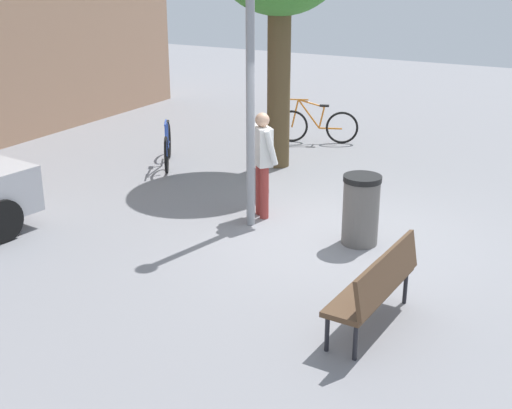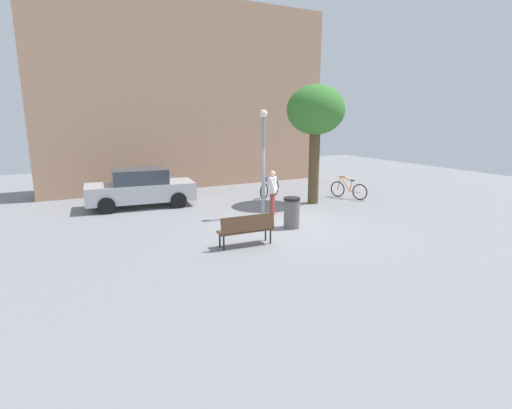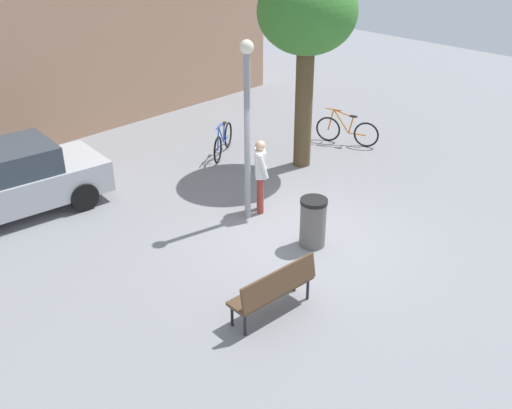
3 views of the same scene
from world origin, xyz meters
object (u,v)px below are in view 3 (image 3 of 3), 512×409
(bicycle_orange, at_px, (347,131))
(parked_car_silver, at_px, (6,182))
(plaza_tree, at_px, (307,17))
(bicycle_blue, at_px, (223,141))
(lamppost, at_px, (247,117))
(park_bench, at_px, (275,287))
(person_by_lamppost, at_px, (260,171))
(trash_bin, at_px, (313,222))

(bicycle_orange, relative_size, parked_car_silver, 0.39)
(plaza_tree, distance_m, bicycle_blue, 3.99)
(lamppost, height_order, bicycle_blue, lamppost)
(lamppost, xyz_separation_m, park_bench, (-2.07, -2.72, -1.76))
(plaza_tree, relative_size, bicycle_orange, 2.84)
(person_by_lamppost, distance_m, park_bench, 3.71)
(bicycle_orange, xyz_separation_m, trash_bin, (-4.87, -2.82, 0.13))
(plaza_tree, height_order, parked_car_silver, plaza_tree)
(lamppost, xyz_separation_m, bicycle_blue, (2.00, 2.97, -1.92))
(lamppost, relative_size, bicycle_blue, 2.48)
(person_by_lamppost, bearing_deg, lamppost, -178.24)
(lamppost, distance_m, parked_car_silver, 5.42)
(bicycle_orange, xyz_separation_m, parked_car_silver, (-8.51, 2.71, 0.39))
(plaza_tree, height_order, bicycle_orange, plaza_tree)
(bicycle_blue, relative_size, trash_bin, 1.52)
(plaza_tree, xyz_separation_m, bicycle_blue, (-1.00, 1.92, -3.35))
(parked_car_silver, bearing_deg, person_by_lamppost, -43.80)
(bicycle_blue, relative_size, parked_car_silver, 0.35)
(lamppost, relative_size, person_by_lamppost, 2.29)
(park_bench, distance_m, parked_car_silver, 6.69)
(trash_bin, bearing_deg, bicycle_blue, 67.97)
(lamppost, xyz_separation_m, parked_car_silver, (-3.55, 3.80, -1.53))
(person_by_lamppost, height_order, plaza_tree, plaza_tree)
(lamppost, relative_size, plaza_tree, 0.79)
(person_by_lamppost, bearing_deg, park_bench, -132.10)
(lamppost, relative_size, park_bench, 2.36)
(person_by_lamppost, distance_m, parked_car_silver, 5.47)
(lamppost, distance_m, park_bench, 3.85)
(person_by_lamppost, bearing_deg, bicycle_orange, 13.29)
(bicycle_blue, bearing_deg, park_bench, -125.58)
(bicycle_blue, bearing_deg, trash_bin, -112.03)
(person_by_lamppost, relative_size, bicycle_orange, 0.98)
(person_by_lamppost, xyz_separation_m, plaza_tree, (2.60, 1.03, 2.77))
(plaza_tree, xyz_separation_m, trash_bin, (-2.90, -2.78, -3.22))
(lamppost, height_order, person_by_lamppost, lamppost)
(bicycle_blue, bearing_deg, bicycle_orange, -32.37)
(bicycle_blue, bearing_deg, parked_car_silver, 171.50)
(parked_car_silver, bearing_deg, park_bench, -77.25)
(park_bench, bearing_deg, parked_car_silver, 102.75)
(lamppost, distance_m, trash_bin, 2.49)
(lamppost, bearing_deg, trash_bin, -86.64)
(person_by_lamppost, relative_size, parked_car_silver, 0.38)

